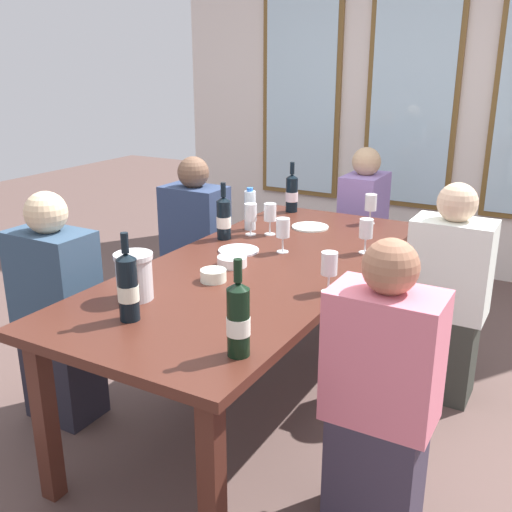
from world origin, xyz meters
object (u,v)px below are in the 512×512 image
wine_bottle_2 (292,193)px  water_bottle (250,210)px  wine_glass_2 (329,265)px  seated_person_1 (381,398)px  wine_glass_3 (371,203)px  white_plate_1 (239,250)px  tasting_bowl_1 (232,261)px  white_plate_0 (310,227)px  seated_person_3 (447,299)px  seated_person_0 (58,315)px  seated_person_4 (362,233)px  wine_glass_1 (366,230)px  wine_glass_5 (270,213)px  wine_bottle_0 (224,218)px  wine_glass_0 (251,213)px  wine_bottle_3 (238,319)px  wine_bottle_1 (128,287)px  wine_glass_4 (283,230)px  dining_table (260,278)px  seated_person_2 (196,251)px  tasting_bowl_0 (213,275)px  metal_pitcher (134,276)px

wine_bottle_2 → water_bottle: 0.49m
wine_glass_2 → seated_person_1: seated_person_1 is taller
wine_glass_3 → white_plate_1: bearing=-115.3°
tasting_bowl_1 → white_plate_0: bearing=86.7°
white_plate_1 → seated_person_3: bearing=23.5°
seated_person_0 → white_plate_0: bearing=60.3°
seated_person_4 → wine_glass_1: bearing=-70.3°
wine_glass_2 → wine_glass_1: bearing=94.6°
white_plate_0 → wine_glass_5: bearing=-120.2°
wine_bottle_0 → wine_glass_0: size_ratio=1.75×
white_plate_0 → wine_glass_3: bearing=44.3°
wine_bottle_3 → water_bottle: bearing=118.5°
wine_bottle_1 → wine_glass_4: wine_bottle_1 is taller
dining_table → wine_glass_2: (0.42, -0.17, 0.19)m
wine_bottle_3 → wine_bottle_2: bearing=111.1°
wine_bottle_0 → wine_glass_5: bearing=47.5°
seated_person_2 → wine_bottle_3: bearing=-50.4°
white_plate_1 → wine_glass_2: size_ratio=1.17×
wine_glass_4 → white_plate_1: bearing=-153.8°
dining_table → white_plate_0: white_plate_0 is taller
wine_bottle_1 → tasting_bowl_0: 0.50m
wine_bottle_0 → seated_person_0: (-0.40, -0.82, -0.33)m
seated_person_3 → seated_person_4: 1.19m
wine_bottle_2 → seated_person_2: size_ratio=0.28×
wine_bottle_1 → seated_person_1: size_ratio=0.30×
metal_pitcher → wine_bottle_3: (0.61, -0.21, 0.03)m
wine_glass_5 → seated_person_2: bearing=169.7°
seated_person_4 → dining_table: bearing=-90.0°
water_bottle → wine_glass_4: 0.45m
tasting_bowl_0 → seated_person_2: size_ratio=0.10×
dining_table → seated_person_1: 0.93m
wine_glass_1 → seated_person_0: size_ratio=0.16×
tasting_bowl_1 → seated_person_0: (-0.67, -0.47, -0.24)m
wine_bottle_1 → tasting_bowl_0: wine_bottle_1 is taller
wine_bottle_1 → tasting_bowl_1: wine_bottle_1 is taller
metal_pitcher → wine_glass_5: (0.04, 1.07, 0.03)m
wine_glass_1 → wine_glass_4: 0.41m
dining_table → wine_bottle_1: (-0.11, -0.78, 0.20)m
tasting_bowl_0 → wine_glass_4: (0.08, 0.51, 0.09)m
dining_table → tasting_bowl_1: (-0.10, -0.09, 0.09)m
water_bottle → seated_person_1: (1.11, -1.00, -0.33)m
wine_bottle_1 → seated_person_3: size_ratio=0.30×
seated_person_1 → seated_person_3: same height
wine_glass_4 → seated_person_1: 1.10m
tasting_bowl_0 → seated_person_1: bearing=-14.3°
metal_pitcher → tasting_bowl_1: 0.55m
wine_bottle_2 → wine_glass_5: (0.13, -0.52, 0.00)m
dining_table → white_plate_1: white_plate_1 is taller
wine_bottle_0 → seated_person_2: seated_person_2 is taller
white_plate_0 → tasting_bowl_1: (-0.04, -0.78, 0.02)m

